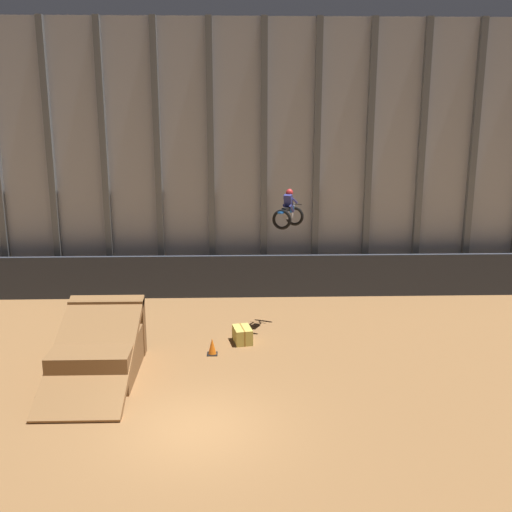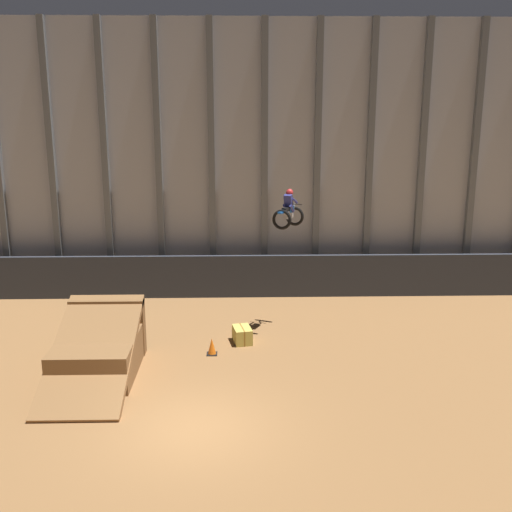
# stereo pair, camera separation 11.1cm
# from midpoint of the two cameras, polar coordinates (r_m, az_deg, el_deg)

# --- Properties ---
(ground_plane) EXTENTS (60.00, 60.00, 0.00)m
(ground_plane) POSITION_cam_midpoint_polar(r_m,az_deg,el_deg) (16.53, -6.00, -16.04)
(ground_plane) COLOR olive
(arena_back_wall) EXTENTS (32.00, 0.40, 12.01)m
(arena_back_wall) POSITION_cam_midpoint_polar(r_m,az_deg,el_deg) (26.96, -4.41, 9.12)
(arena_back_wall) COLOR #A3A8B2
(arena_back_wall) RESTS_ON ground_plane
(lower_barrier) EXTENTS (31.36, 0.20, 1.91)m
(lower_barrier) POSITION_cam_midpoint_polar(r_m,az_deg,el_deg) (26.67, -4.32, -1.97)
(lower_barrier) COLOR #2D333D
(lower_barrier) RESTS_ON ground_plane
(dirt_ramp) EXTENTS (2.49, 5.00, 2.15)m
(dirt_ramp) POSITION_cam_midpoint_polar(r_m,az_deg,el_deg) (20.00, -14.82, -8.63)
(dirt_ramp) COLOR brown
(dirt_ramp) RESTS_ON ground_plane
(rider_bike_solo) EXTENTS (1.31, 1.76, 1.50)m
(rider_bike_solo) POSITION_cam_midpoint_polar(r_m,az_deg,el_deg) (22.17, 2.97, 4.24)
(rider_bike_solo) COLOR black
(traffic_cone_near_ramp) EXTENTS (0.36, 0.36, 0.58)m
(traffic_cone_near_ramp) POSITION_cam_midpoint_polar(r_m,az_deg,el_deg) (20.79, -4.35, -8.61)
(traffic_cone_near_ramp) COLOR black
(traffic_cone_near_ramp) RESTS_ON ground_plane
(hay_bale_trackside) EXTENTS (0.76, 1.00, 0.57)m
(hay_bale_trackside) POSITION_cam_midpoint_polar(r_m,az_deg,el_deg) (21.77, -1.45, -7.52)
(hay_bale_trackside) COLOR #CCB751
(hay_bale_trackside) RESTS_ON ground_plane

